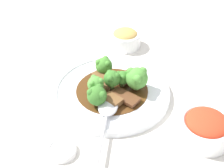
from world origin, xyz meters
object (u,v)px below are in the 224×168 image
at_px(beef_strip_4, 112,100).
at_px(beef_strip_1, 125,78).
at_px(beef_strip_3, 103,84).
at_px(side_bowl_appetizer, 125,38).
at_px(beef_strip_2, 102,77).
at_px(broccoli_floret_5, 137,78).
at_px(broccoli_floret_2, 122,78).
at_px(broccoli_floret_4, 112,79).
at_px(side_bowl_kimchi, 206,127).
at_px(sauce_dish, 62,150).
at_px(broccoli_floret_3, 97,95).
at_px(serving_spoon, 107,112).
at_px(broccoli_floret_1, 96,84).
at_px(broccoli_floret_0, 104,65).
at_px(main_plate, 112,91).
at_px(beef_strip_0, 125,97).

bearing_deg(beef_strip_4, beef_strip_1, -3.62).
height_order(beef_strip_3, side_bowl_appetizer, side_bowl_appetizer).
bearing_deg(beef_strip_2, broccoli_floret_5, -94.11).
height_order(broccoli_floret_2, broccoli_floret_4, broccoli_floret_4).
bearing_deg(beef_strip_2, broccoli_floret_2, -97.75).
height_order(beef_strip_4, broccoli_floret_5, broccoli_floret_5).
height_order(side_bowl_kimchi, sauce_dish, side_bowl_kimchi).
relative_size(beef_strip_2, beef_strip_4, 1.08).
bearing_deg(beef_strip_3, broccoli_floret_3, -172.72).
distance_m(beef_strip_4, side_bowl_kimchi, 0.22).
xyz_separation_m(broccoli_floret_5, serving_spoon, (-0.11, 0.04, -0.03)).
distance_m(beef_strip_3, broccoli_floret_1, 0.04).
height_order(beef_strip_2, broccoli_floret_0, broccoli_floret_0).
bearing_deg(broccoli_floret_1, beef_strip_1, -35.31).
height_order(beef_strip_2, broccoli_floret_1, broccoli_floret_1).
xyz_separation_m(beef_strip_4, sauce_dish, (-0.16, 0.06, -0.02)).
xyz_separation_m(broccoli_floret_4, serving_spoon, (-0.08, -0.02, -0.03)).
height_order(broccoli_floret_1, serving_spoon, broccoli_floret_1).
distance_m(main_plate, beef_strip_4, 0.05).
bearing_deg(beef_strip_0, broccoli_floret_2, 22.82).
height_order(main_plate, beef_strip_4, beef_strip_4).
relative_size(beef_strip_0, broccoli_floret_4, 1.53).
distance_m(broccoli_floret_2, serving_spoon, 0.11).
bearing_deg(side_bowl_appetizer, broccoli_floret_4, -172.68).
bearing_deg(broccoli_floret_4, broccoli_floret_0, 34.60).
relative_size(beef_strip_2, sauce_dish, 0.97).
bearing_deg(side_bowl_appetizer, serving_spoon, -171.81).
relative_size(beef_strip_0, beef_strip_4, 1.45).
bearing_deg(beef_strip_4, broccoli_floret_3, 116.15).
xyz_separation_m(beef_strip_4, broccoli_floret_2, (0.07, -0.01, 0.02)).
bearing_deg(broccoli_floret_4, beef_strip_4, -161.43).
xyz_separation_m(broccoli_floret_1, serving_spoon, (-0.06, -0.05, -0.02)).
xyz_separation_m(side_bowl_kimchi, sauce_dish, (-0.13, 0.27, -0.02)).
height_order(beef_strip_2, beef_strip_4, beef_strip_2).
distance_m(beef_strip_3, broccoli_floret_3, 0.07).
distance_m(broccoli_floret_1, serving_spoon, 0.08).
distance_m(broccoli_floret_4, serving_spoon, 0.09).
distance_m(beef_strip_4, broccoli_floret_3, 0.04).
bearing_deg(broccoli_floret_3, broccoli_floret_1, 24.14).
distance_m(broccoli_floret_1, side_bowl_appetizer, 0.26).
relative_size(beef_strip_0, broccoli_floret_2, 1.92).
xyz_separation_m(beef_strip_0, sauce_dish, (-0.18, 0.08, -0.02)).
bearing_deg(beef_strip_2, broccoli_floret_0, 7.99).
bearing_deg(broccoli_floret_4, main_plate, 0.65).
bearing_deg(broccoli_floret_1, beef_strip_2, 3.09).
relative_size(broccoli_floret_2, broccoli_floret_5, 0.72).
relative_size(broccoli_floret_4, sauce_dish, 0.85).
distance_m(broccoli_floret_2, broccoli_floret_4, 0.03).
height_order(beef_strip_2, broccoli_floret_4, broccoli_floret_4).
distance_m(beef_strip_2, broccoli_floret_3, 0.09).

